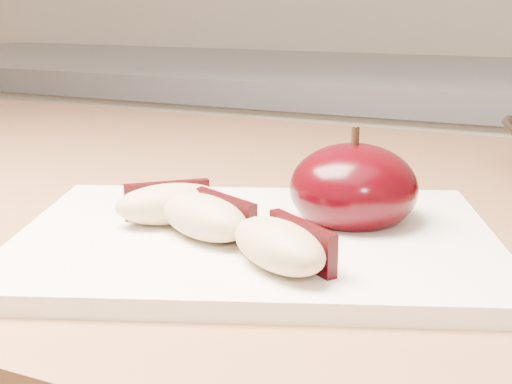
% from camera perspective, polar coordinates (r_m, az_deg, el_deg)
% --- Properties ---
extents(back_cabinet, '(2.40, 0.62, 0.94)m').
position_cam_1_polar(back_cabinet, '(1.37, 13.42, -10.43)').
color(back_cabinet, silver).
rests_on(back_cabinet, ground).
extents(cutting_board, '(0.35, 0.31, 0.01)m').
position_cam_1_polar(cutting_board, '(0.44, 0.00, -3.88)').
color(cutting_board, white).
rests_on(cutting_board, island_counter).
extents(apple_half, '(0.10, 0.10, 0.07)m').
position_cam_1_polar(apple_half, '(0.46, 7.80, 0.30)').
color(apple_half, black).
rests_on(apple_half, cutting_board).
extents(apple_wedge_a, '(0.08, 0.07, 0.03)m').
position_cam_1_polar(apple_wedge_a, '(0.45, -6.84, -0.91)').
color(apple_wedge_a, tan).
rests_on(apple_wedge_a, cutting_board).
extents(apple_wedge_b, '(0.08, 0.06, 0.03)m').
position_cam_1_polar(apple_wedge_b, '(0.42, -4.00, -1.98)').
color(apple_wedge_b, tan).
rests_on(apple_wedge_b, cutting_board).
extents(apple_wedge_c, '(0.08, 0.07, 0.03)m').
position_cam_1_polar(apple_wedge_c, '(0.38, 2.02, -4.26)').
color(apple_wedge_c, tan).
rests_on(apple_wedge_c, cutting_board).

